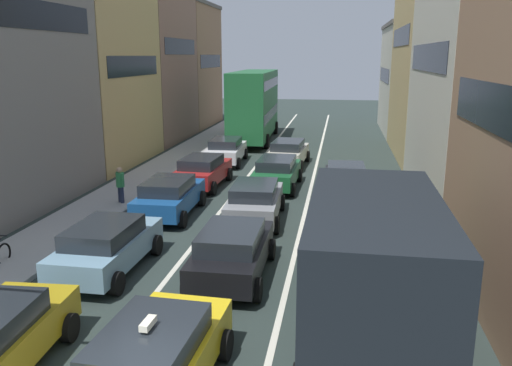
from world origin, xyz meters
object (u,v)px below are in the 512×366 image
(wagon_left_lane_second, at_px, (107,246))
(sedan_left_lane_fifth, at_px, (226,150))
(sedan_left_lane_third, at_px, (169,196))
(bus_mid_queue_primary, at_px, (254,102))
(removalist_box_truck, at_px, (371,265))
(coupe_centre_lane_fourth, at_px, (277,172))
(sedan_right_lane_behind_truck, at_px, (350,217))
(wagon_right_lane_far, at_px, (346,180))
(taxi_centre_lane_front, at_px, (153,360))
(sedan_left_lane_fourth, at_px, (202,171))
(sedan_centre_lane_fifth, at_px, (288,152))
(pedestrian_near_kerb, at_px, (120,184))
(hatchback_centre_lane_third, at_px, (255,201))
(sedan_centre_lane_second, at_px, (232,251))

(wagon_left_lane_second, distance_m, sedan_left_lane_fifth, 15.96)
(sedan_left_lane_third, distance_m, bus_mid_queue_primary, 18.95)
(removalist_box_truck, distance_m, coupe_centre_lane_fourth, 14.24)
(sedan_right_lane_behind_truck, xyz_separation_m, wagon_right_lane_far, (-0.14, 5.50, 0.00))
(taxi_centre_lane_front, distance_m, sedan_left_lane_fourth, 16.01)
(removalist_box_truck, bearing_deg, sedan_centre_lane_fifth, 11.32)
(sedan_left_lane_third, height_order, pedestrian_near_kerb, pedestrian_near_kerb)
(sedan_left_lane_fourth, bearing_deg, wagon_left_lane_second, -178.27)
(sedan_right_lane_behind_truck, bearing_deg, wagon_left_lane_second, 122.61)
(sedan_centre_lane_fifth, height_order, pedestrian_near_kerb, pedestrian_near_kerb)
(removalist_box_truck, xyz_separation_m, sedan_left_lane_fifth, (-7.24, 19.09, -1.18))
(taxi_centre_lane_front, relative_size, wagon_right_lane_far, 1.01)
(hatchback_centre_lane_third, height_order, bus_mid_queue_primary, bus_mid_queue_primary)
(coupe_centre_lane_fourth, bearing_deg, sedan_centre_lane_fifth, 1.58)
(wagon_left_lane_second, xyz_separation_m, sedan_left_lane_fourth, (0.12, 10.30, 0.00))
(sedan_left_lane_third, bearing_deg, bus_mid_queue_primary, -1.82)
(sedan_left_lane_third, relative_size, sedan_right_lane_behind_truck, 0.98)
(sedan_left_lane_fifth, bearing_deg, removalist_box_truck, -161.45)
(removalist_box_truck, bearing_deg, sedan_centre_lane_second, 47.92)
(hatchback_centre_lane_third, bearing_deg, sedan_centre_lane_fifth, -3.47)
(coupe_centre_lane_fourth, distance_m, pedestrian_near_kerb, 7.29)
(sedan_centre_lane_second, bearing_deg, pedestrian_near_kerb, 43.07)
(coupe_centre_lane_fourth, height_order, sedan_left_lane_fifth, same)
(sedan_left_lane_fourth, bearing_deg, wagon_right_lane_far, -95.42)
(taxi_centre_lane_front, height_order, sedan_right_lane_behind_truck, taxi_centre_lane_front)
(removalist_box_truck, height_order, sedan_centre_lane_fifth, removalist_box_truck)
(coupe_centre_lane_fourth, height_order, sedan_right_lane_behind_truck, same)
(coupe_centre_lane_fourth, relative_size, sedan_centre_lane_fifth, 0.99)
(taxi_centre_lane_front, distance_m, sedan_left_lane_fifth, 21.59)
(pedestrian_near_kerb, bearing_deg, coupe_centre_lane_fourth, -18.23)
(coupe_centre_lane_fourth, distance_m, bus_mid_queue_primary, 14.39)
(bus_mid_queue_primary, bearing_deg, sedan_centre_lane_fifth, -160.58)
(sedan_right_lane_behind_truck, relative_size, wagon_right_lane_far, 1.01)
(hatchback_centre_lane_third, relative_size, sedan_left_lane_fourth, 1.00)
(wagon_left_lane_second, xyz_separation_m, hatchback_centre_lane_third, (3.46, 5.44, 0.00))
(sedan_left_lane_third, xyz_separation_m, sedan_left_lane_fifth, (-0.00, 10.36, 0.00))
(bus_mid_queue_primary, bearing_deg, pedestrian_near_kerb, 169.33)
(wagon_left_lane_second, bearing_deg, sedan_centre_lane_fifth, -12.23)
(hatchback_centre_lane_third, relative_size, pedestrian_near_kerb, 2.63)
(sedan_left_lane_fifth, bearing_deg, sedan_centre_lane_second, -169.22)
(wagon_left_lane_second, height_order, sedan_left_lane_third, same)
(wagon_left_lane_second, bearing_deg, hatchback_centre_lane_third, -31.61)
(sedan_left_lane_fifth, distance_m, pedestrian_near_kerb, 9.68)
(sedan_centre_lane_second, relative_size, sedan_left_lane_fourth, 0.99)
(taxi_centre_lane_front, distance_m, sedan_left_lane_third, 11.47)
(hatchback_centre_lane_third, xyz_separation_m, sedan_left_lane_fifth, (-3.43, 10.52, 0.00))
(bus_mid_queue_primary, xyz_separation_m, pedestrian_near_kerb, (-2.73, -17.84, -1.88))
(sedan_right_lane_behind_truck, height_order, bus_mid_queue_primary, bus_mid_queue_primary)
(taxi_centre_lane_front, bearing_deg, bus_mid_queue_primary, 8.52)
(taxi_centre_lane_front, height_order, pedestrian_near_kerb, same)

